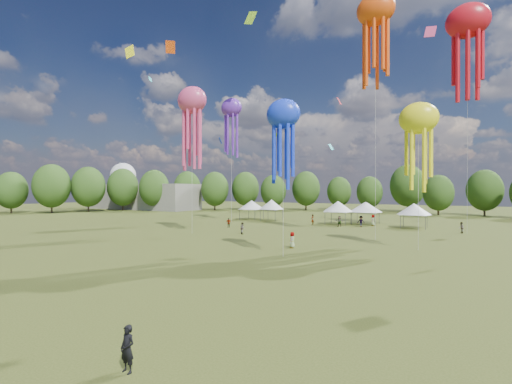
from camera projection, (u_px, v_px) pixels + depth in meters
The scene contains 10 objects.
ground at pixel (42, 318), 17.09m from camera, with size 300.00×300.00×0.00m, color #384416.
observer_main at pixel (127, 349), 11.95m from camera, with size 0.58×0.38×1.59m, color black.
spectator_near at pixel (242, 228), 49.50m from camera, with size 0.79×0.62×1.63m, color gray.
spectators_far at pixel (348, 223), 56.40m from camera, with size 34.08×29.28×1.91m.
festival_tents at pixel (325, 206), 65.78m from camera, with size 36.61×8.02×4.28m.
show_kites at pixel (345, 80), 49.25m from camera, with size 44.54×31.77×32.44m.
small_kites at pixel (329, 38), 55.34m from camera, with size 72.68×63.34×45.59m.
treeline at pixel (340, 188), 73.27m from camera, with size 201.57×95.24×13.43m.
hangar at pixel (142, 197), 115.28m from camera, with size 40.00×12.00×8.00m, color gray.
radome at pixel (123, 180), 128.38m from camera, with size 9.00×9.00×16.00m.
Camera 1 is at (17.43, -9.69, 6.15)m, focal length 24.92 mm.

